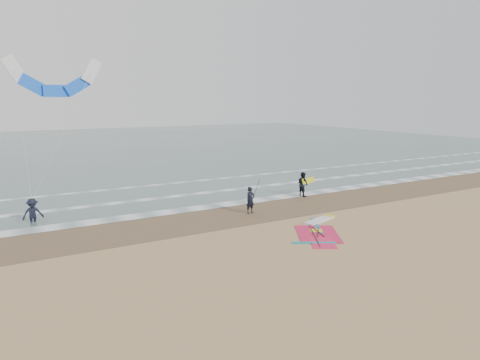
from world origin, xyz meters
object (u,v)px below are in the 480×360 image
person_walking (303,184)px  person_standing (250,200)px  windsurf_rig (319,230)px  surf_kite (55,81)px  person_wading (32,207)px

person_walking → person_standing: bearing=105.9°
windsurf_rig → surf_kite: 18.65m
person_standing → person_walking: bearing=12.6°
person_standing → person_wading: size_ratio=0.93×
person_standing → person_wading: (-11.30, 4.14, 0.06)m
person_wading → surf_kite: size_ratio=0.21×
person_wading → person_standing: bearing=-28.4°
person_standing → surf_kite: 14.42m
person_walking → surf_kite: bearing=60.4°
person_standing → surf_kite: surf_kite is taller
windsurf_rig → surf_kite: (-10.43, 13.39, 7.74)m
windsurf_rig → person_standing: bearing=105.8°
windsurf_rig → surf_kite: surf_kite is taller
windsurf_rig → person_walking: bearing=58.3°
windsurf_rig → surf_kite: size_ratio=0.59×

